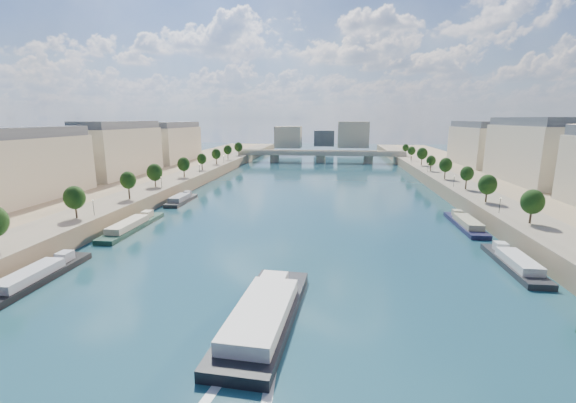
# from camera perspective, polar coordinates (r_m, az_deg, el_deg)

# --- Properties ---
(ground) EXTENTS (700.00, 700.00, 0.00)m
(ground) POSITION_cam_1_polar(r_m,az_deg,el_deg) (123.69, 2.58, -1.64)
(ground) COLOR #0D2A3B
(ground) RESTS_ON ground
(quay_left) EXTENTS (44.00, 520.00, 5.00)m
(quay_left) POSITION_cam_1_polar(r_m,az_deg,el_deg) (146.84, -26.68, 0.26)
(quay_left) COLOR #9E8460
(quay_left) RESTS_ON ground
(quay_right) EXTENTS (44.00, 520.00, 5.00)m
(quay_right) POSITION_cam_1_polar(r_m,az_deg,el_deg) (138.29, 33.88, -1.19)
(quay_right) COLOR #9E8460
(quay_right) RESTS_ON ground
(pave_left) EXTENTS (14.00, 520.00, 0.10)m
(pave_left) POSITION_cam_1_polar(r_m,az_deg,el_deg) (138.71, -21.60, 1.15)
(pave_left) COLOR gray
(pave_left) RESTS_ON quay_left
(pave_right) EXTENTS (14.00, 520.00, 0.10)m
(pave_right) POSITION_cam_1_polar(r_m,az_deg,el_deg) (131.57, 28.20, -0.01)
(pave_right) COLOR gray
(pave_right) RESTS_ON quay_right
(trees_left) EXTENTS (4.80, 268.80, 8.26)m
(trees_left) POSITION_cam_1_polar(r_m,az_deg,el_deg) (138.67, -20.66, 3.50)
(trees_left) COLOR #382B1E
(trees_left) RESTS_ON ground
(trees_right) EXTENTS (4.80, 268.80, 8.26)m
(trees_right) POSITION_cam_1_polar(r_m,az_deg,el_deg) (139.21, 26.19, 3.06)
(trees_right) COLOR #382B1E
(trees_right) RESTS_ON ground
(lamps_left) EXTENTS (0.36, 200.36, 4.28)m
(lamps_left) POSITION_cam_1_polar(r_m,az_deg,el_deg) (127.47, -22.00, 1.46)
(lamps_left) COLOR black
(lamps_left) RESTS_ON ground
(lamps_right) EXTENTS (0.36, 200.36, 4.28)m
(lamps_right) POSITION_cam_1_polar(r_m,az_deg,el_deg) (134.13, 25.77, 1.63)
(lamps_right) COLOR black
(lamps_right) RESTS_ON ground
(buildings_left) EXTENTS (16.00, 226.00, 23.20)m
(buildings_left) POSITION_cam_1_polar(r_m,az_deg,el_deg) (162.11, -28.72, 6.07)
(buildings_left) COLOR #C1B494
(buildings_left) RESTS_ON ground
(buildings_right) EXTENTS (16.00, 226.00, 23.20)m
(buildings_right) POSITION_cam_1_polar(r_m,az_deg,el_deg) (152.98, 36.84, 4.86)
(buildings_right) COLOR #C1B494
(buildings_right) RESTS_ON ground
(skyline) EXTENTS (79.00, 42.00, 22.00)m
(skyline) POSITION_cam_1_polar(r_m,az_deg,el_deg) (339.70, 5.89, 9.63)
(skyline) COLOR #C1B494
(skyline) RESTS_ON ground
(bridge) EXTENTS (112.00, 12.00, 8.15)m
(bridge) POSITION_cam_1_polar(r_m,az_deg,el_deg) (265.51, 4.88, 6.87)
(bridge) COLOR #C1B79E
(bridge) RESTS_ON ground
(tour_barge) EXTENTS (10.89, 31.13, 4.15)m
(tour_barge) POSITION_cam_1_polar(r_m,az_deg,el_deg) (59.48, -3.56, -16.32)
(tour_barge) COLOR black
(tour_barge) RESTS_ON ground
(wake) EXTENTS (10.75, 26.03, 0.04)m
(wake) POSITION_cam_1_polar(r_m,az_deg,el_deg) (46.70, -7.57, -27.19)
(wake) COLOR silver
(wake) RESTS_ON ground
(moored_barges_left) EXTENTS (5.00, 123.96, 3.60)m
(moored_barges_left) POSITION_cam_1_polar(r_m,az_deg,el_deg) (99.69, -26.61, -5.89)
(moored_barges_left) COLOR maroon
(moored_barges_left) RESTS_ON ground
(moored_barges_right) EXTENTS (5.00, 126.00, 3.60)m
(moored_barges_right) POSITION_cam_1_polar(r_m,az_deg,el_deg) (75.75, 36.26, -12.59)
(moored_barges_right) COLOR black
(moored_barges_right) RESTS_ON ground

